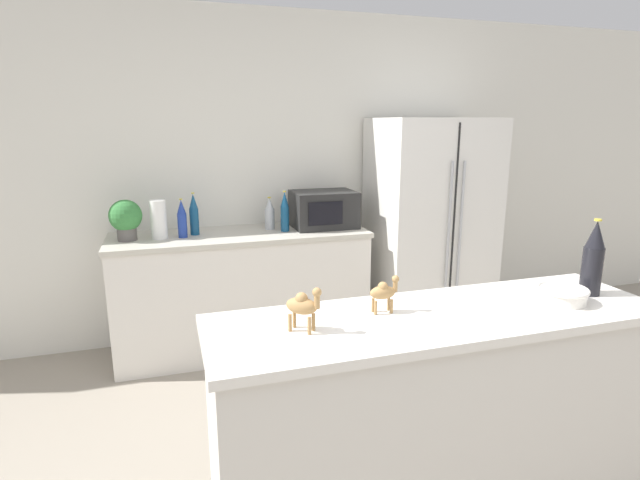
{
  "coord_description": "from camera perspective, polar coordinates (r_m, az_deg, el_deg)",
  "views": [
    {
      "loc": [
        -0.88,
        -1.22,
        1.71
      ],
      "look_at": [
        -0.07,
        1.37,
        1.07
      ],
      "focal_mm": 28.0,
      "sensor_mm": 36.0,
      "label": 1
    }
  ],
  "objects": [
    {
      "name": "wall_back",
      "position": [
        4.07,
        -4.79,
        7.13
      ],
      "size": [
        8.0,
        0.06,
        2.55
      ],
      "color": "silver",
      "rests_on": "ground_plane"
    },
    {
      "name": "fruit_bowl",
      "position": [
        2.25,
        25.93,
        -5.57
      ],
      "size": [
        0.2,
        0.2,
        0.06
      ],
      "color": "white",
      "rests_on": "bar_counter"
    },
    {
      "name": "back_bottle_1",
      "position": [
        3.73,
        -4.05,
        3.2
      ],
      "size": [
        0.06,
        0.06,
        0.3
      ],
      "color": "navy",
      "rests_on": "back_counter"
    },
    {
      "name": "microwave",
      "position": [
        3.87,
        0.42,
        3.54
      ],
      "size": [
        0.48,
        0.37,
        0.28
      ],
      "color": "black",
      "rests_on": "back_counter"
    },
    {
      "name": "back_bottle_0",
      "position": [
        3.65,
        -15.5,
        2.33
      ],
      "size": [
        0.06,
        0.06,
        0.28
      ],
      "color": "navy",
      "rests_on": "back_counter"
    },
    {
      "name": "potted_plant",
      "position": [
        3.67,
        -21.33,
        2.36
      ],
      "size": [
        0.22,
        0.22,
        0.28
      ],
      "color": "#595451",
      "rests_on": "back_counter"
    },
    {
      "name": "camel_figurine",
      "position": [
        1.73,
        -1.94,
        -7.44
      ],
      "size": [
        0.13,
        0.12,
        0.17
      ],
      "color": "#A87F4C",
      "rests_on": "bar_counter"
    },
    {
      "name": "back_counter",
      "position": [
        3.86,
        -8.84,
        -5.77
      ],
      "size": [
        1.88,
        0.63,
        0.91
      ],
      "color": "silver",
      "rests_on": "ground_plane"
    },
    {
      "name": "wine_bottle",
      "position": [
        2.38,
        28.75,
        -1.89
      ],
      "size": [
        0.08,
        0.08,
        0.32
      ],
      "color": "black",
      "rests_on": "bar_counter"
    },
    {
      "name": "camel_figurine_second",
      "position": [
        1.92,
        7.32,
        -5.86
      ],
      "size": [
        0.12,
        0.06,
        0.14
      ],
      "color": "#A87F4C",
      "rests_on": "bar_counter"
    },
    {
      "name": "refrigerator",
      "position": [
        4.18,
        12.38,
        1.42
      ],
      "size": [
        0.91,
        0.73,
        1.74
      ],
      "color": "silver",
      "rests_on": "ground_plane"
    },
    {
      "name": "back_bottle_2",
      "position": [
        3.71,
        -14.21,
        2.82
      ],
      "size": [
        0.07,
        0.07,
        0.31
      ],
      "color": "navy",
      "rests_on": "back_counter"
    },
    {
      "name": "back_bottle_3",
      "position": [
        3.82,
        -5.78,
        2.99
      ],
      "size": [
        0.07,
        0.07,
        0.25
      ],
      "color": "#B2B7BC",
      "rests_on": "back_counter"
    },
    {
      "name": "paper_towel_roll",
      "position": [
        3.65,
        -17.96,
        2.24
      ],
      "size": [
        0.11,
        0.11,
        0.27
      ],
      "color": "white",
      "rests_on": "back_counter"
    },
    {
      "name": "bar_counter",
      "position": [
        2.21,
        12.86,
        -20.25
      ],
      "size": [
        1.79,
        0.53,
        1.0
      ],
      "color": "beige",
      "rests_on": "ground_plane"
    }
  ]
}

